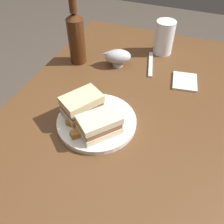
# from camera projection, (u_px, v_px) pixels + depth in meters

# --- Properties ---
(ground_plane) EXTENTS (6.00, 6.00, 0.00)m
(ground_plane) POSITION_uv_depth(u_px,v_px,m) (121.00, 212.00, 1.34)
(ground_plane) COLOR #4C4238
(dining_table) EXTENTS (1.25, 0.82, 0.77)m
(dining_table) POSITION_uv_depth(u_px,v_px,m) (123.00, 175.00, 1.07)
(dining_table) COLOR brown
(dining_table) RESTS_ON ground
(plate) EXTENTS (0.25, 0.25, 0.02)m
(plate) POSITION_uv_depth(u_px,v_px,m) (97.00, 121.00, 0.77)
(plate) COLOR silver
(plate) RESTS_ON dining_table
(sandwich_half_left) EXTENTS (0.14, 0.13, 0.07)m
(sandwich_half_left) POSITION_uv_depth(u_px,v_px,m) (82.00, 105.00, 0.76)
(sandwich_half_left) COLOR beige
(sandwich_half_left) RESTS_ON plate
(sandwich_half_right) EXTENTS (0.14, 0.14, 0.06)m
(sandwich_half_right) POSITION_uv_depth(u_px,v_px,m) (100.00, 125.00, 0.70)
(sandwich_half_right) COLOR beige
(sandwich_half_right) RESTS_ON plate
(potato_wedge_front) EXTENTS (0.02, 0.05, 0.02)m
(potato_wedge_front) POSITION_uv_depth(u_px,v_px,m) (82.00, 117.00, 0.75)
(potato_wedge_front) COLOR #AD702D
(potato_wedge_front) RESTS_ON plate
(potato_wedge_middle) EXTENTS (0.03, 0.05, 0.02)m
(potato_wedge_middle) POSITION_uv_depth(u_px,v_px,m) (82.00, 116.00, 0.76)
(potato_wedge_middle) COLOR #B77F33
(potato_wedge_middle) RESTS_ON plate
(potato_wedge_back) EXTENTS (0.03, 0.04, 0.02)m
(potato_wedge_back) POSITION_uv_depth(u_px,v_px,m) (73.00, 123.00, 0.74)
(potato_wedge_back) COLOR #AD702D
(potato_wedge_back) RESTS_ON plate
(potato_wedge_left_edge) EXTENTS (0.05, 0.05, 0.02)m
(potato_wedge_left_edge) POSITION_uv_depth(u_px,v_px,m) (79.00, 133.00, 0.71)
(potato_wedge_left_edge) COLOR #AD702D
(potato_wedge_left_edge) RESTS_ON plate
(potato_wedge_right_edge) EXTENTS (0.05, 0.03, 0.02)m
(potato_wedge_right_edge) POSITION_uv_depth(u_px,v_px,m) (77.00, 131.00, 0.72)
(potato_wedge_right_edge) COLOR gold
(potato_wedge_right_edge) RESTS_ON plate
(pint_glass) EXTENTS (0.08, 0.08, 0.14)m
(pint_glass) POSITION_uv_depth(u_px,v_px,m) (164.00, 39.00, 1.04)
(pint_glass) COLOR white
(pint_glass) RESTS_ON dining_table
(gravy_boat) EXTENTS (0.10, 0.13, 0.07)m
(gravy_boat) POSITION_uv_depth(u_px,v_px,m) (117.00, 57.00, 0.98)
(gravy_boat) COLOR #B7B7BC
(gravy_boat) RESTS_ON dining_table
(cider_bottle) EXTENTS (0.07, 0.07, 0.29)m
(cider_bottle) POSITION_uv_depth(u_px,v_px,m) (76.00, 36.00, 0.95)
(cider_bottle) COLOR #47230F
(cider_bottle) RESTS_ON dining_table
(napkin) EXTENTS (0.12, 0.11, 0.01)m
(napkin) POSITION_uv_depth(u_px,v_px,m) (185.00, 81.00, 0.92)
(napkin) COLOR silver
(napkin) RESTS_ON dining_table
(fork) EXTENTS (0.18, 0.06, 0.01)m
(fork) POSITION_uv_depth(u_px,v_px,m) (151.00, 64.00, 1.01)
(fork) COLOR silver
(fork) RESTS_ON dining_table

